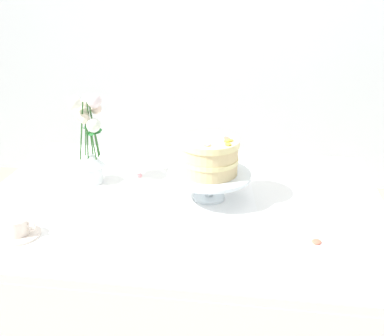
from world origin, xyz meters
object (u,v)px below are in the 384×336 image
(cake_stand, at_px, (209,177))
(flower_vase, at_px, (90,141))
(teacup, at_px, (18,229))
(dining_table, at_px, (180,225))
(layer_cake, at_px, (210,156))

(cake_stand, bearing_deg, flower_vase, 169.29)
(flower_vase, distance_m, teacup, 0.45)
(dining_table, xyz_separation_m, layer_cake, (0.10, 0.04, 0.25))
(cake_stand, relative_size, flower_vase, 0.85)
(cake_stand, relative_size, teacup, 2.22)
(dining_table, distance_m, flower_vase, 0.45)
(dining_table, relative_size, cake_stand, 4.83)
(cake_stand, distance_m, layer_cake, 0.08)
(dining_table, bearing_deg, teacup, -147.03)
(layer_cake, relative_size, teacup, 1.55)
(dining_table, distance_m, layer_cake, 0.27)
(layer_cake, bearing_deg, flower_vase, 169.28)
(dining_table, relative_size, layer_cake, 6.93)
(flower_vase, height_order, teacup, flower_vase)
(flower_vase, bearing_deg, dining_table, -19.18)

